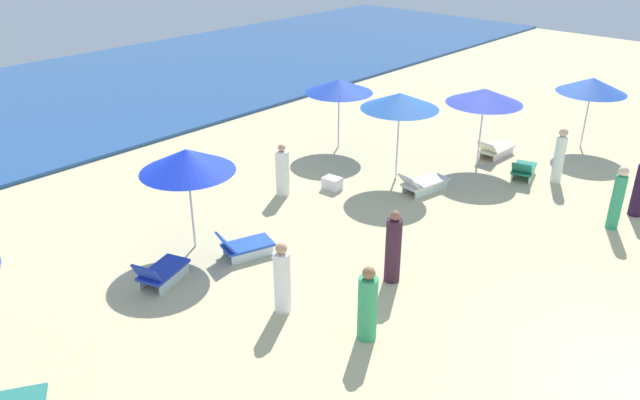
{
  "coord_description": "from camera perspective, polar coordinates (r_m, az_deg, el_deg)",
  "views": [
    {
      "loc": [
        -9.47,
        -1.44,
        7.29
      ],
      "look_at": [
        -0.12,
        7.16,
        1.21
      ],
      "focal_mm": 34.97,
      "sensor_mm": 36.0,
      "label": 1
    }
  ],
  "objects": [
    {
      "name": "umbrella_6",
      "position": [
        21.74,
        23.64,
        9.6
      ],
      "size": [
        2.15,
        2.15,
        2.33
      ],
      "color": "silver",
      "rests_on": "ground_plane"
    },
    {
      "name": "umbrella_2",
      "position": [
        14.02,
        -12.09,
        3.56
      ],
      "size": [
        2.13,
        2.13,
        2.44
      ],
      "color": "silver",
      "rests_on": "ground_plane"
    },
    {
      "name": "beachgoer_6",
      "position": [
        13.12,
        6.71,
        -4.44
      ],
      "size": [
        0.38,
        0.38,
        1.65
      ],
      "rotation": [
        0.0,
        0.0,
        4.84
      ],
      "color": "#3A1E31",
      "rests_on": "ground_plane"
    },
    {
      "name": "lounge_chair_2_0",
      "position": [
        13.59,
        -14.36,
        -6.42
      ],
      "size": [
        1.34,
        0.96,
        0.7
      ],
      "rotation": [
        0.0,
        0.0,
        1.9
      ],
      "color": "silver",
      "rests_on": "ground_plane"
    },
    {
      "name": "umbrella_5",
      "position": [
        19.99,
        1.75,
        10.38
      ],
      "size": [
        2.17,
        2.17,
        2.27
      ],
      "color": "silver",
      "rests_on": "ground_plane"
    },
    {
      "name": "lounge_chair_2_1",
      "position": [
        14.26,
        -6.98,
        -4.19
      ],
      "size": [
        1.35,
        0.96,
        0.64
      ],
      "rotation": [
        0.0,
        0.0,
        1.24
      ],
      "color": "silver",
      "rests_on": "ground_plane"
    },
    {
      "name": "lounge_chair_3_0",
      "position": [
        17.5,
        9.38,
        1.51
      ],
      "size": [
        1.61,
        0.84,
        0.65
      ],
      "rotation": [
        0.0,
        0.0,
        1.39
      ],
      "color": "silver",
      "rests_on": "ground_plane"
    },
    {
      "name": "beachgoer_2",
      "position": [
        18.95,
        21.06,
        3.75
      ],
      "size": [
        0.41,
        0.41,
        1.63
      ],
      "rotation": [
        0.0,
        0.0,
        4.17
      ],
      "color": "white",
      "rests_on": "ground_plane"
    },
    {
      "name": "umbrella_0",
      "position": [
        19.17,
        14.83,
        9.18
      ],
      "size": [
        2.25,
        2.25,
        2.38
      ],
      "color": "silver",
      "rests_on": "ground_plane"
    },
    {
      "name": "beachgoer_4",
      "position": [
        16.76,
        25.56,
        0.12
      ],
      "size": [
        0.32,
        0.32,
        1.64
      ],
      "rotation": [
        0.0,
        0.0,
        6.16
      ],
      "color": "#30986B",
      "rests_on": "ground_plane"
    },
    {
      "name": "beachgoer_0",
      "position": [
        12.15,
        -3.49,
        -7.28
      ],
      "size": [
        0.33,
        0.33,
        1.52
      ],
      "rotation": [
        0.0,
        0.0,
        4.71
      ],
      "color": "white",
      "rests_on": "ground_plane"
    },
    {
      "name": "umbrella_3",
      "position": [
        17.56,
        7.33,
        8.98
      ],
      "size": [
        2.2,
        2.2,
        2.56
      ],
      "color": "silver",
      "rests_on": "ground_plane"
    },
    {
      "name": "cooler_box_2",
      "position": [
        17.49,
        1.13,
        1.54
      ],
      "size": [
        0.42,
        0.53,
        0.34
      ],
      "primitive_type": "cube",
      "rotation": [
        0.0,
        0.0,
        1.67
      ],
      "color": "white",
      "rests_on": "ground_plane"
    },
    {
      "name": "ocean",
      "position": [
        27.17,
        -25.44,
        7.66
      ],
      "size": [
        60.0,
        14.05,
        0.12
      ],
      "primitive_type": "cube",
      "color": "#27508C",
      "rests_on": "ground_plane"
    },
    {
      "name": "lounge_chair_0_0",
      "position": [
        19.13,
        18.11,
        2.67
      ],
      "size": [
        1.33,
        0.89,
        0.63
      ],
      "rotation": [
        0.0,
        0.0,
        1.86
      ],
      "color": "silver",
      "rests_on": "ground_plane"
    },
    {
      "name": "cooler_box_0",
      "position": [
        18.73,
        -9.82,
        2.84
      ],
      "size": [
        0.41,
        0.58,
        0.34
      ],
      "primitive_type": "cube",
      "rotation": [
        0.0,
        0.0,
        1.5
      ],
      "color": "blue",
      "rests_on": "ground_plane"
    },
    {
      "name": "beachgoer_7",
      "position": [
        17.75,
        27.23,
        0.9
      ],
      "size": [
        0.35,
        0.35,
        1.57
      ],
      "rotation": [
        0.0,
        0.0,
        3.07
      ],
      "color": "#291331",
      "rests_on": "ground_plane"
    },
    {
      "name": "beachgoer_3",
      "position": [
        11.46,
        4.37,
        -9.62
      ],
      "size": [
        0.39,
        0.39,
        1.51
      ],
      "rotation": [
        0.0,
        0.0,
        1.65
      ],
      "color": "#38A167",
      "rests_on": "ground_plane"
    },
    {
      "name": "lounge_chair_0_1",
      "position": [
        20.49,
        15.72,
        4.48
      ],
      "size": [
        1.48,
        0.64,
        0.63
      ],
      "rotation": [
        0.0,
        0.0,
        1.53
      ],
      "color": "silver",
      "rests_on": "ground_plane"
    },
    {
      "name": "beachgoer_5",
      "position": [
        16.99,
        -3.46,
        2.6
      ],
      "size": [
        0.53,
        0.53,
        1.47
      ],
      "rotation": [
        0.0,
        0.0,
        0.81
      ],
      "color": "white",
      "rests_on": "ground_plane"
    }
  ]
}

